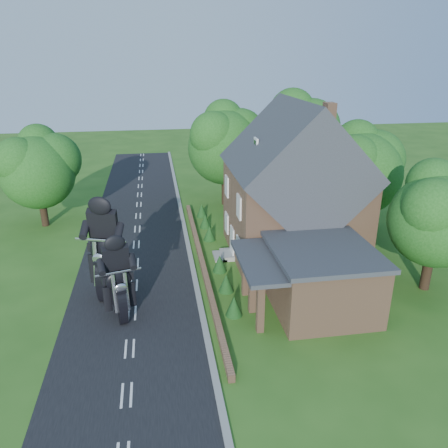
{
  "coord_description": "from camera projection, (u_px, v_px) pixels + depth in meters",
  "views": [
    {
      "loc": [
        1.67,
        -20.25,
        12.81
      ],
      "look_at": [
        5.73,
        4.96,
        2.8
      ],
      "focal_mm": 35.0,
      "sensor_mm": 36.0,
      "label": 1
    }
  ],
  "objects": [
    {
      "name": "shrub_d",
      "position": [
        209.0,
        233.0,
        31.89
      ],
      "size": [
        0.9,
        0.9,
        1.1
      ],
      "primitive_type": "cone",
      "color": "#113712",
      "rests_on": "ground"
    },
    {
      "name": "garden_wall",
      "position": [
        202.0,
        262.0,
        28.2
      ],
      "size": [
        0.3,
        22.0,
        0.4
      ],
      "primitive_type": "cube",
      "color": "#94684B",
      "rests_on": "ground"
    },
    {
      "name": "tree_far_road",
      "position": [
        42.0,
        165.0,
        33.23
      ],
      "size": [
        6.08,
        5.6,
        7.84
      ],
      "color": "black",
      "rests_on": "ground"
    },
    {
      "name": "road",
      "position": [
        132.0,
        313.0,
        23.03
      ],
      "size": [
        7.0,
        80.0,
        0.02
      ],
      "primitive_type": "cube",
      "color": "black",
      "rests_on": "ground"
    },
    {
      "name": "kerb",
      "position": [
        201.0,
        306.0,
        23.55
      ],
      "size": [
        0.3,
        80.0,
        0.12
      ],
      "primitive_type": "cube",
      "color": "gray",
      "rests_on": "ground"
    },
    {
      "name": "shrub_c",
      "position": [
        220.0,
        263.0,
        27.3
      ],
      "size": [
        0.9,
        0.9,
        1.1
      ],
      "primitive_type": "cone",
      "color": "#113712",
      "rests_on": "ground"
    },
    {
      "name": "shrub_a",
      "position": [
        234.0,
        306.0,
        22.7
      ],
      "size": [
        0.9,
        0.9,
        1.1
      ],
      "primitive_type": "cone",
      "color": "#113712",
      "rests_on": "ground"
    },
    {
      "name": "tree_behind_house",
      "position": [
        300.0,
        135.0,
        37.7
      ],
      "size": [
        7.81,
        7.2,
        10.08
      ],
      "color": "black",
      "rests_on": "ground"
    },
    {
      "name": "motorcycle_follow",
      "position": [
        109.0,
        280.0,
        24.56
      ],
      "size": [
        1.03,
        1.95,
        1.77
      ],
      "primitive_type": null,
      "rotation": [
        0.0,
        0.0,
        2.83
      ],
      "color": "black",
      "rests_on": "ground"
    },
    {
      "name": "tree_annex_side",
      "position": [
        443.0,
        212.0,
        23.95
      ],
      "size": [
        5.64,
        5.2,
        7.48
      ],
      "color": "black",
      "rests_on": "ground"
    },
    {
      "name": "shrub_e",
      "position": [
        205.0,
        221.0,
        34.19
      ],
      "size": [
        0.9,
        0.9,
        1.1
      ],
      "primitive_type": "cone",
      "color": "#113712",
      "rests_on": "ground"
    },
    {
      "name": "house",
      "position": [
        293.0,
        192.0,
        28.52
      ],
      "size": [
        9.54,
        8.64,
        10.24
      ],
      "color": "#94684B",
      "rests_on": "ground"
    },
    {
      "name": "shrub_f",
      "position": [
        202.0,
        210.0,
        36.49
      ],
      "size": [
        0.9,
        0.9,
        1.1
      ],
      "primitive_type": "cone",
      "color": "#113712",
      "rests_on": "ground"
    },
    {
      "name": "annex",
      "position": [
        318.0,
        277.0,
        23.12
      ],
      "size": [
        7.05,
        5.94,
        3.44
      ],
      "color": "#94684B",
      "rests_on": "ground"
    },
    {
      "name": "shrub_b",
      "position": [
        226.0,
        283.0,
        25.0
      ],
      "size": [
        0.9,
        0.9,
        1.1
      ],
      "primitive_type": "cone",
      "color": "#113712",
      "rests_on": "ground"
    },
    {
      "name": "tree_behind_left",
      "position": [
        229.0,
        141.0,
        37.89
      ],
      "size": [
        6.94,
        6.4,
        9.16
      ],
      "color": "black",
      "rests_on": "ground"
    },
    {
      "name": "tree_house_right",
      "position": [
        365.0,
        166.0,
        31.53
      ],
      "size": [
        6.51,
        6.0,
        8.4
      ],
      "color": "black",
      "rests_on": "ground"
    },
    {
      "name": "motorcycle_lead",
      "position": [
        120.0,
        306.0,
        22.43
      ],
      "size": [
        0.74,
        1.56,
        1.4
      ],
      "primitive_type": null,
      "rotation": [
        0.0,
        0.0,
        3.39
      ],
      "color": "black",
      "rests_on": "ground"
    },
    {
      "name": "ground",
      "position": [
        132.0,
        313.0,
        23.04
      ],
      "size": [
        120.0,
        120.0,
        0.0
      ],
      "primitive_type": "plane",
      "color": "#2B5919",
      "rests_on": "ground"
    }
  ]
}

